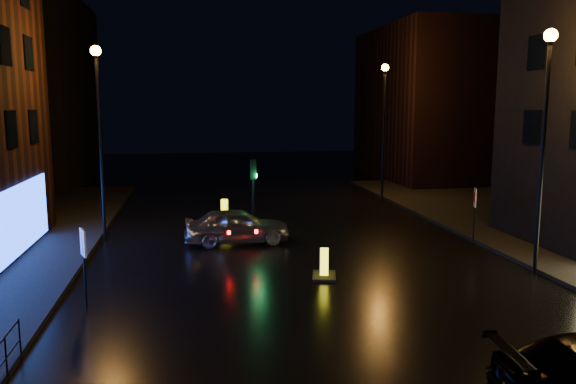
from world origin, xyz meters
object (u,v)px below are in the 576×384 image
(bollard_near, at_px, (324,271))
(road_sign_left, at_px, (84,250))
(road_sign_right, at_px, (475,202))
(traffic_signal, at_px, (254,223))
(silver_hatchback, at_px, (237,226))
(bollard_far, at_px, (225,217))

(bollard_near, relative_size, road_sign_left, 0.56)
(road_sign_left, height_order, road_sign_right, same)
(traffic_signal, distance_m, silver_hatchback, 1.87)
(road_sign_left, bearing_deg, silver_hatchback, 34.07)
(silver_hatchback, xyz_separation_m, bollard_far, (-0.26, 4.46, -0.50))
(silver_hatchback, distance_m, bollard_near, 6.03)
(silver_hatchback, height_order, bollard_near, silver_hatchback)
(silver_hatchback, height_order, bollard_far, silver_hatchback)
(traffic_signal, height_order, road_sign_right, traffic_signal)
(silver_hatchback, relative_size, bollard_near, 3.36)
(road_sign_right, bearing_deg, bollard_near, 47.71)
(bollard_near, xyz_separation_m, bollard_far, (-2.81, 9.90, 0.03))
(bollard_near, distance_m, road_sign_left, 7.89)
(bollard_far, distance_m, road_sign_left, 12.73)
(bollard_near, distance_m, bollard_far, 10.29)
(bollard_near, distance_m, road_sign_right, 8.43)
(road_sign_left, bearing_deg, bollard_far, 46.56)
(bollard_near, bearing_deg, bollard_far, 119.55)
(bollard_near, xyz_separation_m, road_sign_left, (-7.51, -1.83, 1.57))
(silver_hatchback, distance_m, road_sign_right, 10.21)
(traffic_signal, distance_m, bollard_near, 7.25)
(silver_hatchback, distance_m, bollard_far, 4.50)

